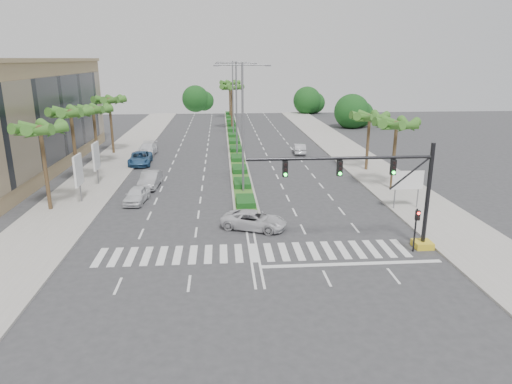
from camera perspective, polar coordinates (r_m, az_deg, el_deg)
The scene contains 28 objects.
ground at distance 30.45m, azimuth -0.28°, elevation -7.60°, with size 160.00×160.00×0.00m, color #333335.
footpath_right at distance 52.22m, azimuth 14.97°, elevation 2.19°, with size 6.00×120.00×0.15m, color gray.
footpath_left at distance 51.05m, azimuth -19.26°, elevation 1.50°, with size 6.00×120.00×0.15m, color gray.
median at distance 73.80m, azimuth -2.81°, elevation 6.78°, with size 2.20×75.00×0.20m, color gray.
median_grass at distance 73.78m, azimuth -2.82°, elevation 6.87°, with size 1.80×75.00×0.04m, color #3A6221.
building at distance 59.21m, azimuth -28.61°, elevation 8.23°, with size 12.00×36.00×12.00m, color tan.
signal_gantry at distance 31.24m, azimuth 16.93°, elevation -0.93°, with size 12.60×1.20×7.20m.
pedestrian_signal at distance 31.59m, azimuth 19.41°, elevation -3.68°, with size 0.28×0.36×3.00m.
direction_sign at distance 40.19m, azimuth 18.43°, elevation 1.23°, with size 2.70×0.11×3.40m.
billboard_near at distance 42.72m, azimuth -21.33°, elevation 2.51°, with size 0.18×2.10×4.35m.
billboard_far at distance 48.35m, azimuth -19.36°, elevation 4.22°, with size 0.18×2.10×4.35m.
palm_left_near at distance 40.84m, azimuth -25.35°, elevation 6.81°, with size 4.57×4.68×7.55m.
palm_left_mid at distance 48.29m, azimuth -22.14°, elevation 8.89°, with size 4.57×4.68×7.95m.
palm_left_far at distance 55.98m, azimuth -19.67°, elevation 9.41°, with size 4.57×4.68×7.35m.
palm_left_end at distance 63.67m, azimuth -17.87°, elevation 10.65°, with size 4.57×4.68×7.75m.
palm_right_near at distance 45.31m, azimuth 17.15°, elevation 7.83°, with size 4.57×4.68×7.05m.
palm_right_far at distance 52.81m, azimuth 14.00°, elevation 8.87°, with size 4.57×4.68×6.75m.
palm_median_a at distance 82.94m, azimuth -3.09°, elevation 12.75°, with size 4.57×4.68×8.05m.
palm_median_b at distance 97.91m, azimuth -3.32°, elevation 13.30°, with size 4.57×4.68×8.05m.
streetlight_near at distance 42.17m, azimuth -1.68°, elevation 8.78°, with size 5.10×0.25×12.00m.
streetlight_mid at distance 58.05m, azimuth -2.46°, elevation 10.86°, with size 5.10×0.25×12.00m.
streetlight_far at distance 73.99m, azimuth -2.91°, elevation 12.03°, with size 5.10×0.25×12.00m.
car_parked_a at distance 41.89m, azimuth -14.70°, elevation -0.35°, with size 1.66×4.12×1.41m, color silver.
car_parked_b at distance 46.62m, azimuth -13.09°, elevation 1.55°, with size 1.66×4.76×1.57m, color #A1A2A6.
car_parked_c at distance 56.92m, azimuth -14.27°, elevation 4.10°, with size 2.54×5.51×1.53m, color #2B5684.
car_parked_d at distance 62.23m, azimuth -13.45°, elevation 5.19°, with size 2.18×5.37×1.56m, color white.
car_crossing at distance 34.31m, azimuth -0.21°, elevation -3.54°, with size 2.26×4.90×1.36m, color silver.
car_right at distance 61.93m, azimuth 5.46°, elevation 5.42°, with size 1.46×4.20×1.38m, color silver.
Camera 1 is at (-1.99, -27.75, 12.36)m, focal length 32.00 mm.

